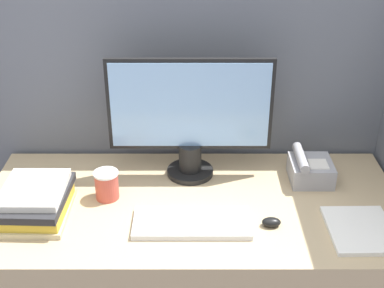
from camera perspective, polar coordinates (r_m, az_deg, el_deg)
cubicle_panel_rear at (r=2.23m, az=0.13°, el=0.20°), size 1.90×0.04×1.53m
desk at (r=2.15m, az=0.10°, el=-14.28°), size 1.50×0.71×0.73m
monitor at (r=1.97m, az=-0.09°, el=2.71°), size 0.61×0.18×0.47m
keyboard at (r=1.80m, az=0.08°, el=-8.41°), size 0.39×0.17×0.02m
mouse at (r=1.81m, az=8.56°, el=-8.27°), size 0.06×0.04×0.03m
coffee_cup at (r=1.94m, az=-8.97°, el=-4.32°), size 0.09×0.09×0.11m
book_stack at (r=1.90m, az=-16.22°, el=-5.88°), size 0.22×0.30×0.11m
desk_telephone at (r=2.06m, az=12.57°, el=-2.69°), size 0.16×0.18×0.12m
paper_pile at (r=1.86m, az=17.64°, el=-8.76°), size 0.22×0.25×0.02m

